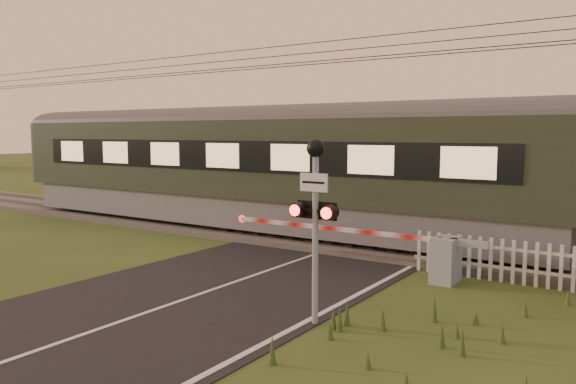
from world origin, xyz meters
The scene contains 7 objects.
ground centered at (0.00, 0.00, 0.00)m, with size 160.00×160.00×0.00m, color #33441A.
road centered at (0.02, -0.23, 0.01)m, with size 6.00×140.00×0.03m.
track_bed centered at (0.00, 6.50, 0.07)m, with size 140.00×3.40×0.39m.
overhead_wires centered at (0.00, 6.50, 5.72)m, with size 120.00×0.62×0.62m.
boom_gate centered at (3.57, 3.88, 0.58)m, with size 6.90×0.79×1.06m.
crossing_signal centered at (2.91, -0.16, 2.25)m, with size 0.83×0.35×3.27m.
picket_fence centered at (4.73, 4.60, 0.50)m, with size 3.66×0.08×1.00m.
Camera 1 is at (7.89, -8.42, 3.38)m, focal length 35.00 mm.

